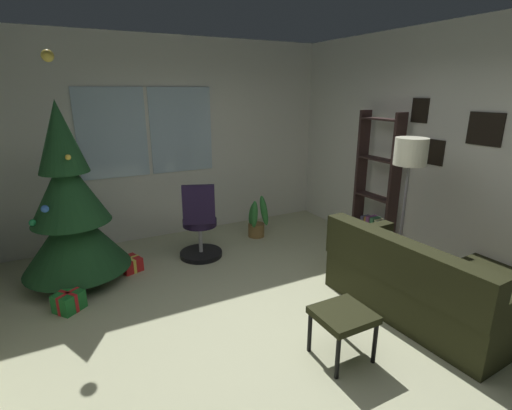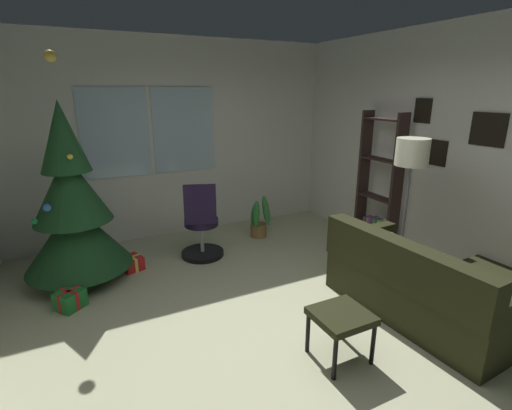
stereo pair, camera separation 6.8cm
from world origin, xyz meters
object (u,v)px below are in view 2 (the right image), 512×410
(couch, at_px, (435,287))
(office_chair, at_px, (202,229))
(footstool, at_px, (341,319))
(holiday_tree, at_px, (73,211))
(gift_box_green, at_px, (70,300))
(floor_lamp, at_px, (411,165))
(bookshelf, at_px, (379,193))
(potted_plant, at_px, (259,221))
(gift_box_red, at_px, (132,263))

(couch, height_order, office_chair, office_chair)
(office_chair, bearing_deg, footstool, -81.40)
(couch, distance_m, holiday_tree, 3.88)
(holiday_tree, bearing_deg, gift_box_green, -102.74)
(holiday_tree, relative_size, floor_lamp, 1.51)
(footstool, relative_size, bookshelf, 0.23)
(gift_box_green, relative_size, potted_plant, 0.50)
(couch, bearing_deg, floor_lamp, 77.47)
(couch, bearing_deg, footstool, -175.44)
(holiday_tree, xyz_separation_m, gift_box_red, (0.56, -0.02, -0.75))
(office_chair, relative_size, potted_plant, 1.56)
(holiday_tree, xyz_separation_m, gift_box_green, (-0.14, -0.64, -0.74))
(holiday_tree, distance_m, gift_box_green, 0.99)
(couch, relative_size, footstool, 4.16)
(couch, relative_size, gift_box_red, 5.85)
(holiday_tree, bearing_deg, footstool, -53.45)
(holiday_tree, relative_size, bookshelf, 1.34)
(gift_box_red, relative_size, potted_plant, 0.48)
(footstool, relative_size, floor_lamp, 0.26)
(bookshelf, relative_size, potted_plant, 2.86)
(couch, height_order, gift_box_red, couch)
(gift_box_green, bearing_deg, office_chair, 19.41)
(potted_plant, bearing_deg, footstool, -103.23)
(potted_plant, bearing_deg, bookshelf, -43.82)
(floor_lamp, bearing_deg, footstool, -153.86)
(holiday_tree, distance_m, office_chair, 1.52)
(gift_box_red, height_order, potted_plant, potted_plant)
(gift_box_green, bearing_deg, holiday_tree, 77.26)
(footstool, bearing_deg, office_chair, 98.60)
(gift_box_red, bearing_deg, potted_plant, 7.47)
(office_chair, relative_size, floor_lamp, 0.61)
(bookshelf, bearing_deg, office_chair, 158.94)
(footstool, bearing_deg, gift_box_green, 137.19)
(footstool, height_order, gift_box_green, footstool)
(floor_lamp, bearing_deg, office_chair, 134.81)
(gift_box_red, bearing_deg, floor_lamp, -34.23)
(gift_box_red, height_order, floor_lamp, floor_lamp)
(office_chair, bearing_deg, potted_plant, 17.00)
(footstool, distance_m, potted_plant, 2.76)
(bookshelf, bearing_deg, couch, -112.61)
(floor_lamp, xyz_separation_m, potted_plant, (-0.72, 2.02, -1.14))
(couch, distance_m, bookshelf, 1.65)
(footstool, relative_size, gift_box_green, 1.32)
(office_chair, bearing_deg, holiday_tree, 177.20)
(gift_box_green, distance_m, office_chair, 1.72)
(gift_box_red, distance_m, gift_box_green, 0.93)
(footstool, bearing_deg, couch, 4.56)
(office_chair, bearing_deg, gift_box_red, 176.50)
(gift_box_red, relative_size, bookshelf, 0.17)
(gift_box_red, relative_size, gift_box_green, 0.94)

